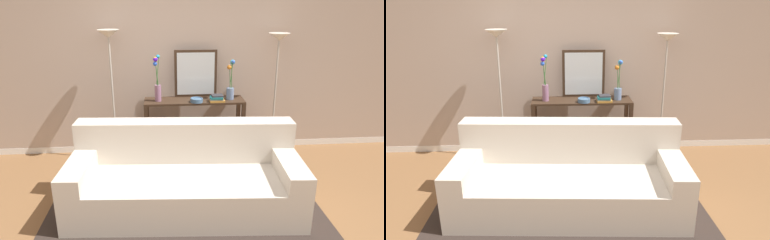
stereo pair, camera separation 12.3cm
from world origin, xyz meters
The scene contains 13 objects.
ground_plane centered at (0.00, 0.00, -0.01)m, with size 16.00×16.00×0.02m, color brown.
back_wall centered at (0.00, 2.14, 1.54)m, with size 12.00×0.15×3.09m.
area_rug centered at (0.07, 0.35, 0.01)m, with size 2.90×1.86×0.01m.
couch centered at (0.07, 0.52, 0.31)m, with size 2.44×1.13×0.88m.
console_table centered at (0.28, 1.76, 0.59)m, with size 1.34×0.38×0.85m.
floor_lamp_left centered at (-0.81, 1.78, 1.40)m, with size 0.28×0.28×1.78m.
floor_lamp_right centered at (1.40, 1.78, 1.35)m, with size 0.28×0.28×1.72m.
wall_mirror centered at (0.31, 1.92, 1.17)m, with size 0.58×0.02×0.65m.
vase_tall_flowers centered at (-0.21, 1.73, 1.09)m, with size 0.10×0.11×0.61m.
vase_short_flowers centered at (0.77, 1.75, 1.04)m, with size 0.11×0.11×0.54m.
fruit_bowl centered at (0.30, 1.64, 0.88)m, with size 0.16×0.16×0.06m.
book_stack centered at (0.57, 1.65, 0.89)m, with size 0.20×0.16×0.09m.
book_row_under_console centered at (-0.10, 1.76, 0.06)m, with size 0.33×0.18×0.13m.
Camera 2 is at (-0.01, -2.87, 2.15)m, focal length 33.34 mm.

